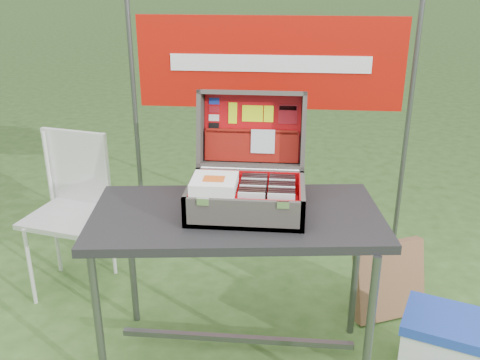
# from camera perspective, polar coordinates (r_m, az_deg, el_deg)

# --- Properties ---
(table) EXTENTS (1.37, 0.80, 0.81)m
(table) POSITION_cam_1_polar(r_m,az_deg,el_deg) (2.60, -0.37, -11.60)
(table) COLOR #2A2A2B
(table) RESTS_ON ground
(table_top) EXTENTS (1.37, 0.80, 0.04)m
(table_top) POSITION_cam_1_polar(r_m,az_deg,el_deg) (2.41, -0.39, -3.92)
(table_top) COLOR #2A2A2B
(table_top) RESTS_ON ground
(table_leg_fl) EXTENTS (0.04, 0.04, 0.77)m
(table_leg_fl) POSITION_cam_1_polar(r_m,az_deg,el_deg) (2.52, -14.91, -14.22)
(table_leg_fl) COLOR #59595B
(table_leg_fl) RESTS_ON ground
(table_leg_fr) EXTENTS (0.04, 0.04, 0.77)m
(table_leg_fr) POSITION_cam_1_polar(r_m,az_deg,el_deg) (2.42, 13.59, -15.87)
(table_leg_fr) COLOR #59595B
(table_leg_fr) RESTS_ON ground
(table_leg_bl) EXTENTS (0.04, 0.04, 0.77)m
(table_leg_bl) POSITION_cam_1_polar(r_m,az_deg,el_deg) (2.94, -11.48, -8.26)
(table_leg_bl) COLOR #59595B
(table_leg_bl) RESTS_ON ground
(table_leg_br) EXTENTS (0.04, 0.04, 0.77)m
(table_leg_br) POSITION_cam_1_polar(r_m,az_deg,el_deg) (2.85, 12.23, -9.37)
(table_leg_br) COLOR #59595B
(table_leg_br) RESTS_ON ground
(table_brace) EXTENTS (1.15, 0.03, 0.03)m
(table_brace) POSITION_cam_1_polar(r_m,az_deg,el_deg) (2.77, -0.36, -16.55)
(table_brace) COLOR #59595B
(table_brace) RESTS_ON ground
(suitcase) EXTENTS (0.51, 0.53, 0.48)m
(suitcase) POSITION_cam_1_polar(r_m,az_deg,el_deg) (2.37, 0.83, 2.44)
(suitcase) COLOR #4F4942
(suitcase) RESTS_ON table
(suitcase_base_bottom) EXTENTS (0.51, 0.37, 0.02)m
(suitcase_base_bottom) POSITION_cam_1_polar(r_m,az_deg,el_deg) (2.40, 0.68, -3.25)
(suitcase_base_bottom) COLOR #4F4942
(suitcase_base_bottom) RESTS_ON table_top
(suitcase_base_wall_front) EXTENTS (0.51, 0.02, 0.14)m
(suitcase_base_wall_front) POSITION_cam_1_polar(r_m,az_deg,el_deg) (2.22, 0.31, -3.77)
(suitcase_base_wall_front) COLOR #4F4942
(suitcase_base_wall_front) RESTS_ON table_top
(suitcase_base_wall_back) EXTENTS (0.51, 0.02, 0.14)m
(suitcase_base_wall_back) POSITION_cam_1_polar(r_m,az_deg,el_deg) (2.53, 1.01, -0.39)
(suitcase_base_wall_back) COLOR #4F4942
(suitcase_base_wall_back) RESTS_ON table_top
(suitcase_base_wall_left) EXTENTS (0.02, 0.37, 0.14)m
(suitcase_base_wall_left) POSITION_cam_1_polar(r_m,az_deg,el_deg) (2.40, -5.18, -1.74)
(suitcase_base_wall_left) COLOR #4F4942
(suitcase_base_wall_left) RESTS_ON table_top
(suitcase_base_wall_right) EXTENTS (0.02, 0.37, 0.14)m
(suitcase_base_wall_right) POSITION_cam_1_polar(r_m,az_deg,el_deg) (2.37, 6.64, -2.18)
(suitcase_base_wall_right) COLOR #4F4942
(suitcase_base_wall_right) RESTS_ON table_top
(suitcase_liner_floor) EXTENTS (0.47, 0.33, 0.01)m
(suitcase_liner_floor) POSITION_cam_1_polar(r_m,az_deg,el_deg) (2.39, 0.68, -2.97)
(suitcase_liner_floor) COLOR red
(suitcase_liner_floor) RESTS_ON suitcase_base_bottom
(suitcase_latch_left) EXTENTS (0.05, 0.01, 0.03)m
(suitcase_latch_left) POSITION_cam_1_polar(r_m,az_deg,el_deg) (2.20, -3.98, -2.32)
(suitcase_latch_left) COLOR silver
(suitcase_latch_left) RESTS_ON suitcase_base_wall_front
(suitcase_latch_right) EXTENTS (0.05, 0.01, 0.03)m
(suitcase_latch_right) POSITION_cam_1_polar(r_m,az_deg,el_deg) (2.18, 4.63, -2.65)
(suitcase_latch_right) COLOR silver
(suitcase_latch_right) RESTS_ON suitcase_base_wall_front
(suitcase_hinge) EXTENTS (0.46, 0.02, 0.02)m
(suitcase_hinge) POSITION_cam_1_polar(r_m,az_deg,el_deg) (2.52, 1.04, 1.14)
(suitcase_hinge) COLOR silver
(suitcase_hinge) RESTS_ON suitcase_base_wall_back
(suitcase_lid_back) EXTENTS (0.51, 0.09, 0.36)m
(suitcase_lid_back) POSITION_cam_1_polar(r_m,az_deg,el_deg) (2.62, 1.34, 5.53)
(suitcase_lid_back) COLOR #4F4942
(suitcase_lid_back) RESTS_ON suitcase_base_wall_back
(suitcase_lid_rim_far) EXTENTS (0.51, 0.14, 0.05)m
(suitcase_lid_rim_far) POSITION_cam_1_polar(r_m,az_deg,el_deg) (2.55, 1.34, 9.30)
(suitcase_lid_rim_far) COLOR #4F4942
(suitcase_lid_rim_far) RESTS_ON suitcase_lid_back
(suitcase_lid_rim_near) EXTENTS (0.51, 0.14, 0.05)m
(suitcase_lid_rim_near) POSITION_cam_1_polar(r_m,az_deg,el_deg) (2.58, 1.16, 1.60)
(suitcase_lid_rim_near) COLOR #4F4942
(suitcase_lid_rim_near) RESTS_ON suitcase_lid_back
(suitcase_lid_rim_left) EXTENTS (0.02, 0.21, 0.39)m
(suitcase_lid_rim_left) POSITION_cam_1_polar(r_m,az_deg,el_deg) (2.59, -4.22, 5.56)
(suitcase_lid_rim_left) COLOR #4F4942
(suitcase_lid_rim_left) RESTS_ON suitcase_lid_back
(suitcase_lid_rim_right) EXTENTS (0.02, 0.21, 0.39)m
(suitcase_lid_rim_right) POSITION_cam_1_polar(r_m,az_deg,el_deg) (2.56, 6.78, 5.24)
(suitcase_lid_rim_right) COLOR #4F4942
(suitcase_lid_rim_right) RESTS_ON suitcase_lid_back
(suitcase_lid_liner) EXTENTS (0.47, 0.07, 0.32)m
(suitcase_lid_liner) POSITION_cam_1_polar(r_m,az_deg,el_deg) (2.61, 1.32, 5.51)
(suitcase_lid_liner) COLOR red
(suitcase_lid_liner) RESTS_ON suitcase_lid_back
(suitcase_liner_wall_front) EXTENTS (0.47, 0.01, 0.12)m
(suitcase_liner_wall_front) POSITION_cam_1_polar(r_m,az_deg,el_deg) (2.22, 0.35, -3.39)
(suitcase_liner_wall_front) COLOR red
(suitcase_liner_wall_front) RESTS_ON suitcase_base_bottom
(suitcase_liner_wall_back) EXTENTS (0.47, 0.01, 0.12)m
(suitcase_liner_wall_back) POSITION_cam_1_polar(r_m,az_deg,el_deg) (2.52, 0.99, -0.29)
(suitcase_liner_wall_back) COLOR red
(suitcase_liner_wall_back) RESTS_ON suitcase_base_bottom
(suitcase_liner_wall_left) EXTENTS (0.01, 0.33, 0.12)m
(suitcase_liner_wall_left) POSITION_cam_1_polar(r_m,az_deg,el_deg) (2.40, -4.88, -1.53)
(suitcase_liner_wall_left) COLOR red
(suitcase_liner_wall_left) RESTS_ON suitcase_base_bottom
(suitcase_liner_wall_right) EXTENTS (0.01, 0.33, 0.12)m
(suitcase_liner_wall_right) POSITION_cam_1_polar(r_m,az_deg,el_deg) (2.36, 6.34, -1.95)
(suitcase_liner_wall_right) COLOR red
(suitcase_liner_wall_right) RESTS_ON suitcase_base_bottom
(suitcase_lid_pocket) EXTENTS (0.45, 0.06, 0.15)m
(suitcase_lid_pocket) POSITION_cam_1_polar(r_m,az_deg,el_deg) (2.60, 1.25, 3.61)
(suitcase_lid_pocket) COLOR maroon
(suitcase_lid_pocket) RESTS_ON suitcase_lid_liner
(suitcase_pocket_edge) EXTENTS (0.44, 0.02, 0.02)m
(suitcase_pocket_edge) POSITION_cam_1_polar(r_m,az_deg,el_deg) (2.58, 1.27, 5.21)
(suitcase_pocket_edge) COLOR maroon
(suitcase_pocket_edge) RESTS_ON suitcase_lid_pocket
(suitcase_pocket_cd) EXTENTS (0.11, 0.03, 0.11)m
(suitcase_pocket_cd) POSITION_cam_1_polar(r_m,az_deg,el_deg) (2.57, 2.45, 4.14)
(suitcase_pocket_cd) COLOR silver
(suitcase_pocket_cd) RESTS_ON suitcase_lid_pocket
(lid_sticker_cc_a) EXTENTS (0.05, 0.01, 0.03)m
(lid_sticker_cc_a) POSITION_cam_1_polar(r_m,az_deg,el_deg) (2.61, -2.78, 8.40)
(lid_sticker_cc_a) COLOR #1933B2
(lid_sticker_cc_a) RESTS_ON suitcase_lid_liner
(lid_sticker_cc_b) EXTENTS (0.05, 0.01, 0.03)m
(lid_sticker_cc_b) POSITION_cam_1_polar(r_m,az_deg,el_deg) (2.62, -2.79, 7.52)
(lid_sticker_cc_b) COLOR maroon
(lid_sticker_cc_b) RESTS_ON suitcase_lid_liner
(lid_sticker_cc_c) EXTENTS (0.05, 0.01, 0.03)m
(lid_sticker_cc_c) POSITION_cam_1_polar(r_m,az_deg,el_deg) (2.62, -2.80, 6.65)
(lid_sticker_cc_c) COLOR white
(lid_sticker_cc_c) RESTS_ON suitcase_lid_liner
(lid_sticker_cc_d) EXTENTS (0.05, 0.01, 0.03)m
(lid_sticker_cc_d) POSITION_cam_1_polar(r_m,az_deg,el_deg) (2.62, -2.80, 5.78)
(lid_sticker_cc_d) COLOR black
(lid_sticker_cc_d) RESTS_ON suitcase_lid_liner
(lid_card_neon_tall) EXTENTS (0.04, 0.02, 0.10)m
(lid_card_neon_tall) POSITION_cam_1_polar(r_m,az_deg,el_deg) (2.61, -0.78, 7.16)
(lid_card_neon_tall) COLOR #D6FE10
(lid_card_neon_tall) RESTS_ON suitcase_lid_liner
(lid_card_neon_main) EXTENTS (0.10, 0.02, 0.08)m
(lid_card_neon_main) POSITION_cam_1_polar(r_m,az_deg,el_deg) (2.60, 1.35, 7.10)
(lid_card_neon_main) COLOR #D6FE10
(lid_card_neon_main) RESTS_ON suitcase_lid_liner
(lid_card_neon_small) EXTENTS (0.05, 0.02, 0.08)m
(lid_card_neon_small) POSITION_cam_1_polar(r_m,az_deg,el_deg) (2.59, 3.08, 7.05)
(lid_card_neon_small) COLOR #D6FE10
(lid_card_neon_small) RESTS_ON suitcase_lid_liner
(lid_sticker_band) EXTENTS (0.09, 0.02, 0.09)m
(lid_sticker_band) POSITION_cam_1_polar(r_m,az_deg,el_deg) (2.59, 5.11, 6.99)
(lid_sticker_band) COLOR maroon
(lid_sticker_band) RESTS_ON suitcase_lid_liner
(lid_sticker_band_bar) EXTENTS (0.08, 0.01, 0.02)m
(lid_sticker_band_bar) POSITION_cam_1_polar(r_m,az_deg,el_deg) (2.59, 5.14, 7.65)
(lid_sticker_band_bar) COLOR black
(lid_sticker_band_bar) RESTS_ON suitcase_lid_liner
(cd_left_0) EXTENTS (0.11, 0.01, 0.13)m
(cd_left_0) POSITION_cam_1_polar(r_m,az_deg,el_deg) (2.24, 1.22, -2.90)
(cd_left_0) COLOR silver
(cd_left_0) RESTS_ON suitcase_liner_floor
(cd_left_1) EXTENTS (0.11, 0.01, 0.13)m
(cd_left_1) POSITION_cam_1_polar(r_m,az_deg,el_deg) (2.25, 1.25, -2.68)
(cd_left_1) COLOR black
(cd_left_1) RESTS_ON suitcase_liner_floor
(cd_left_2) EXTENTS (0.11, 0.01, 0.13)m
(cd_left_2) POSITION_cam_1_polar(r_m,az_deg,el_deg) (2.27, 1.29, -2.47)
(cd_left_2) COLOR black
(cd_left_2) RESTS_ON suitcase_liner_floor
(cd_left_3) EXTENTS (0.11, 0.01, 0.13)m
(cd_left_3) POSITION_cam_1_polar(r_m,az_deg,el_deg) (2.29, 1.33, -2.26)
(cd_left_3) COLOR black
(cd_left_3) RESTS_ON suitcase_liner_floor
(cd_left_4) EXTENTS (0.11, 0.01, 0.13)m
(cd_left_4) POSITION_cam_1_polar(r_m,az_deg,el_deg) (2.31, 1.36, -2.06)
(cd_left_4) COLOR silver
(cd_left_4) RESTS_ON suitcase_liner_floor
(cd_left_5) EXTENTS (0.11, 0.01, 0.13)m
(cd_left_5) POSITION_cam_1_polar(r_m,az_deg,el_deg) (2.33, 1.40, -1.86)
(cd_left_5) COLOR black
(cd_left_5) RESTS_ON suitcase_liner_floor
(cd_left_6) EXTENTS (0.11, 0.01, 0.13)m
(cd_left_6) POSITION_cam_1_polar(r_m,az_deg,el_deg) (2.35, 1.44, -1.66)
(cd_left_6) COLOR black
(cd_left_6) RESTS_ON suitcase_liner_floor
(cd_left_7) EXTENTS (0.11, 0.01, 0.13)m
(cd_left_7) POSITION_cam_1_polar(r_m,az_deg,el_deg) (2.36, 1.47, -1.47)
(cd_left_7) COLOR black
(cd_left_7) RESTS_ON suitcase_liner_floor
(cd_left_8) EXTENTS (0.11, 0.01, 0.13)m
(cd_left_8) POSITION_cam_1_polar(r_m,az_deg,el_deg) (2.38, 1.50, -1.28)
(cd_left_8) COLOR silver
(cd_left_8) RESTS_ON suitcase_liner_floor
(cd_left_9) EXTENTS (0.11, 0.01, 0.13)m
(cd_left_9) POSITION_cam_1_polar(r_m,az_deg,el_deg) (2.40, 1.54, -1.09)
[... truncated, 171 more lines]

